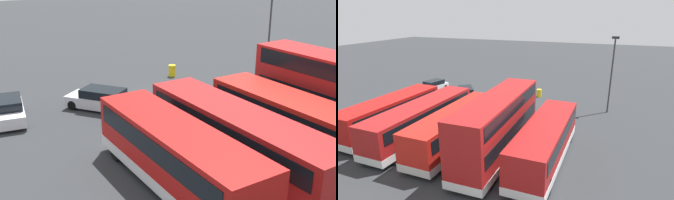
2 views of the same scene
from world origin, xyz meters
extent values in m
plane|color=#2D3033|center=(0.00, 0.00, 0.00)|extent=(140.00, 140.00, 0.00)
cube|color=black|center=(-7.26, 5.59, 2.25)|extent=(2.25, 0.09, 1.10)
cylinder|color=black|center=(-6.11, 7.01, 0.55)|extent=(0.31, 1.10, 1.10)
cylinder|color=black|center=(-8.36, 7.04, 0.55)|extent=(0.31, 1.10, 1.10)
cube|color=black|center=(-3.68, 5.52, 2.25)|extent=(2.25, 0.08, 1.10)
cylinder|color=black|center=(-2.57, 6.96, 0.55)|extent=(0.31, 1.10, 1.10)
cylinder|color=black|center=(-4.82, 6.94, 0.55)|extent=(0.31, 1.10, 1.10)
cube|color=red|center=(-0.08, 10.97, 1.65)|extent=(2.72, 10.48, 2.60)
cube|color=silver|center=(-0.08, 10.97, 0.62)|extent=(2.76, 10.52, 0.55)
cube|color=black|center=(-0.08, 10.97, 2.25)|extent=(2.76, 9.68, 0.90)
cube|color=black|center=(-0.17, 5.72, 2.25)|extent=(2.25, 0.10, 1.10)
cylinder|color=black|center=(0.98, 7.13, 0.55)|extent=(0.32, 1.10, 1.10)
cylinder|color=black|center=(-1.27, 7.17, 0.55)|extent=(0.32, 1.10, 1.10)
cube|color=#A51919|center=(3.50, 10.52, 1.65)|extent=(2.81, 11.63, 2.60)
cube|color=silver|center=(3.50, 10.52, 0.62)|extent=(2.85, 11.67, 0.55)
cube|color=black|center=(3.50, 10.52, 2.25)|extent=(2.85, 10.83, 0.90)
cube|color=black|center=(3.37, 4.71, 2.25)|extent=(2.25, 0.11, 1.10)
cylinder|color=black|center=(4.52, 6.11, 0.55)|extent=(0.32, 1.11, 1.10)
cylinder|color=black|center=(2.27, 6.16, 0.55)|extent=(0.32, 1.11, 1.10)
cylinder|color=black|center=(2.47, 14.94, 0.55)|extent=(0.32, 1.11, 1.10)
cube|color=#B71411|center=(6.96, 10.40, 1.65)|extent=(2.88, 10.44, 2.60)
cube|color=silver|center=(6.96, 10.40, 0.62)|extent=(2.92, 10.48, 0.55)
cube|color=black|center=(6.96, 10.40, 2.25)|extent=(2.91, 9.64, 0.90)
cube|color=black|center=(6.79, 5.20, 2.25)|extent=(2.25, 0.13, 1.10)
cylinder|color=black|center=(7.96, 6.59, 0.55)|extent=(0.33, 1.11, 1.10)
cylinder|color=black|center=(5.71, 6.66, 0.55)|extent=(0.33, 1.11, 1.10)
cube|color=silver|center=(11.19, -1.66, 0.53)|extent=(2.56, 4.37, 0.70)
cube|color=black|center=(11.15, -1.85, 1.15)|extent=(2.08, 2.73, 0.55)
cylinder|color=black|center=(10.68, -0.08, 0.32)|extent=(0.34, 0.67, 0.64)
cylinder|color=black|center=(10.12, -2.92, 0.32)|extent=(0.34, 0.67, 0.64)
cube|color=silver|center=(5.55, -0.44, 0.53)|extent=(4.13, 4.79, 0.70)
cube|color=black|center=(5.44, -0.28, 1.15)|extent=(2.93, 3.20, 0.55)
cylinder|color=black|center=(7.19, -1.37, 0.32)|extent=(0.55, 0.65, 0.64)
cylinder|color=black|center=(5.88, -2.29, 0.32)|extent=(0.55, 0.65, 0.64)
cylinder|color=black|center=(5.22, 1.40, 0.32)|extent=(0.55, 0.65, 0.64)
cylinder|color=black|center=(3.92, 0.48, 0.32)|extent=(0.55, 0.65, 0.64)
cylinder|color=#38383D|center=(-10.96, -1.45, 3.82)|extent=(0.16, 0.16, 7.65)
cylinder|color=yellow|center=(-2.76, -4.33, 0.47)|extent=(0.60, 0.60, 0.95)
camera|label=1|loc=(16.25, 23.85, 9.98)|focal=44.90mm
camera|label=2|loc=(-10.97, 28.18, 10.21)|focal=29.53mm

